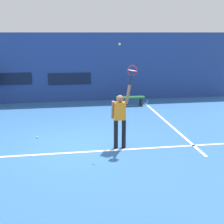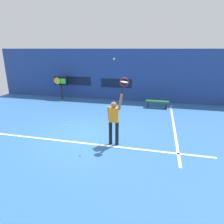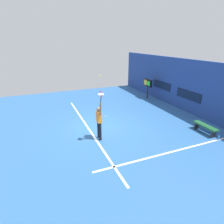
{
  "view_description": "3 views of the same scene",
  "coord_description": "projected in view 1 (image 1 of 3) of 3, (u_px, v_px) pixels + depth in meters",
  "views": [
    {
      "loc": [
        -0.2,
        -9.06,
        3.51
      ],
      "look_at": [
        1.17,
        -0.27,
        1.14
      ],
      "focal_mm": 47.98,
      "sensor_mm": 36.0,
      "label": 1
    },
    {
      "loc": [
        2.93,
        -7.16,
        3.52
      ],
      "look_at": [
        1.32,
        -0.35,
        1.29
      ],
      "focal_mm": 31.95,
      "sensor_mm": 36.0,
      "label": 2
    },
    {
      "loc": [
        9.38,
        -3.0,
        4.64
      ],
      "look_at": [
        1.17,
        0.37,
        1.26
      ],
      "focal_mm": 30.07,
      "sensor_mm": 36.0,
      "label": 3
    }
  ],
  "objects": [
    {
      "name": "spare_ball",
      "position": [
        37.0,
        137.0,
        10.26
      ],
      "size": [
        0.07,
        0.07,
        0.07
      ],
      "primitive_type": "sphere",
      "color": "#CCE033",
      "rests_on": "ground_plane"
    },
    {
      "name": "tennis_player",
      "position": [
        120.0,
        117.0,
        9.15
      ],
      "size": [
        0.58,
        0.31,
        1.99
      ],
      "color": "black",
      "rests_on": "ground_plane"
    },
    {
      "name": "court_baseline",
      "position": [
        75.0,
        153.0,
        9.01
      ],
      "size": [
        10.0,
        0.1,
        0.01
      ],
      "primitive_type": "cube",
      "color": "white",
      "rests_on": "ground_plane"
    },
    {
      "name": "sponsor_banner_portside",
      "position": [
        9.0,
        79.0,
        14.98
      ],
      "size": [
        2.2,
        0.03,
        0.6
      ],
      "primitive_type": "cube",
      "color": "#0C1933"
    },
    {
      "name": "sponsor_banner_center",
      "position": [
        70.0,
        79.0,
        15.44
      ],
      "size": [
        2.2,
        0.03,
        0.6
      ],
      "primitive_type": "cube",
      "color": "#0C1933"
    },
    {
      "name": "water_bottle",
      "position": [
        147.0,
        103.0,
        14.92
      ],
      "size": [
        0.07,
        0.07,
        0.24
      ],
      "primitive_type": "cylinder",
      "color": "#338CD8",
      "rests_on": "ground_plane"
    },
    {
      "name": "back_wall",
      "position": [
        69.0,
        68.0,
        15.41
      ],
      "size": [
        18.0,
        0.2,
        3.52
      ],
      "primitive_type": "cube",
      "color": "navy",
      "rests_on": "ground_plane"
    },
    {
      "name": "tennis_ball",
      "position": [
        120.0,
        44.0,
        8.66
      ],
      "size": [
        0.07,
        0.07,
        0.07
      ],
      "primitive_type": "sphere",
      "color": "#CCE033"
    },
    {
      "name": "tennis_racket",
      "position": [
        132.0,
        72.0,
        8.85
      ],
      "size": [
        0.36,
        0.27,
        0.62
      ],
      "color": "black"
    },
    {
      "name": "ground_plane",
      "position": [
        75.0,
        146.0,
        9.58
      ],
      "size": [
        18.0,
        18.0,
        0.0
      ],
      "primitive_type": "plane",
      "color": "#2D609E"
    },
    {
      "name": "court_bench",
      "position": [
        130.0,
        99.0,
        14.74
      ],
      "size": [
        1.4,
        0.36,
        0.45
      ],
      "color": "#1E592D",
      "rests_on": "ground_plane"
    },
    {
      "name": "court_sideline",
      "position": [
        167.0,
        122.0,
        12.05
      ],
      "size": [
        0.1,
        7.0,
        0.01
      ],
      "primitive_type": "cube",
      "color": "white",
      "rests_on": "ground_plane"
    }
  ]
}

